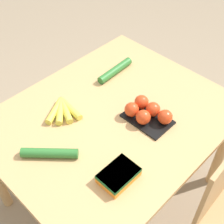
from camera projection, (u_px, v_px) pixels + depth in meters
The scene contains 7 objects.
ground_plane at pixel (112, 191), 2.15m from camera, with size 12.00×12.00×0.00m, color gray.
dining_table at pixel (112, 129), 1.69m from camera, with size 1.22×1.00×0.75m.
banana_bunch at pixel (63, 110), 1.63m from camera, with size 0.18×0.19×0.04m.
tomato_pack at pixel (147, 112), 1.58m from camera, with size 0.16×0.24×0.09m.
carrot_bag at pixel (119, 175), 1.33m from camera, with size 0.17×0.12×0.05m.
cucumber_near at pixel (115, 70), 1.85m from camera, with size 0.26×0.06×0.05m.
cucumber_far at pixel (50, 153), 1.42m from camera, with size 0.21×0.22×0.05m.
Camera 1 is at (0.80, 0.78, 1.92)m, focal length 50.00 mm.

